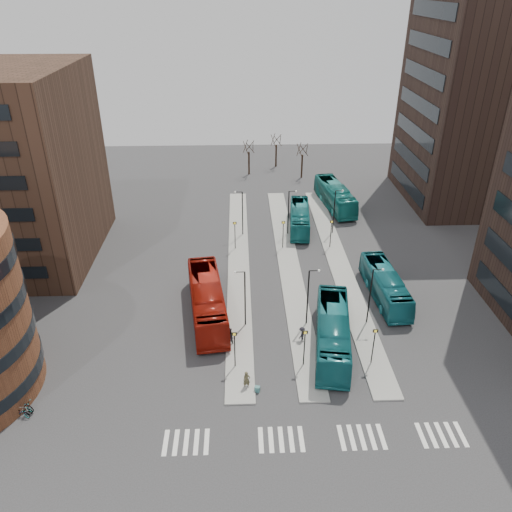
{
  "coord_description": "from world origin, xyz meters",
  "views": [
    {
      "loc": [
        -3.78,
        -21.62,
        29.68
      ],
      "look_at": [
        -2.17,
        23.09,
        5.0
      ],
      "focal_mm": 35.0,
      "sensor_mm": 36.0,
      "label": 1
    }
  ],
  "objects_px": {
    "teal_bus_a": "(333,332)",
    "commuter_a": "(230,336)",
    "teal_bus_d": "(335,196)",
    "bicycle_mid": "(21,410)",
    "suitcase": "(257,389)",
    "commuter_c": "(302,334)",
    "bicycle_far": "(24,405)",
    "commuter_b": "(325,345)",
    "red_bus": "(207,300)",
    "bicycle_near": "(21,412)",
    "teal_bus_b": "(300,218)",
    "teal_bus_c": "(385,285)",
    "traveller": "(247,380)"
  },
  "relations": [
    {
      "from": "bicycle_mid",
      "to": "commuter_c",
      "type": "bearing_deg",
      "value": -71.41
    },
    {
      "from": "teal_bus_a",
      "to": "commuter_a",
      "type": "xyz_separation_m",
      "value": [
        -9.41,
        0.71,
        -0.8
      ]
    },
    {
      "from": "red_bus",
      "to": "teal_bus_c",
      "type": "xyz_separation_m",
      "value": [
        18.65,
        2.57,
        -0.3
      ]
    },
    {
      "from": "teal_bus_d",
      "to": "teal_bus_c",
      "type": "bearing_deg",
      "value": -95.92
    },
    {
      "from": "teal_bus_c",
      "to": "commuter_b",
      "type": "distance_m",
      "value": 11.83
    },
    {
      "from": "commuter_b",
      "to": "bicycle_near",
      "type": "bearing_deg",
      "value": 116.78
    },
    {
      "from": "suitcase",
      "to": "teal_bus_b",
      "type": "relative_size",
      "value": 0.05
    },
    {
      "from": "commuter_c",
      "to": "bicycle_mid",
      "type": "distance_m",
      "value": 24.34
    },
    {
      "from": "suitcase",
      "to": "teal_bus_a",
      "type": "relative_size",
      "value": 0.04
    },
    {
      "from": "commuter_c",
      "to": "commuter_a",
      "type": "bearing_deg",
      "value": -53.81
    },
    {
      "from": "teal_bus_a",
      "to": "bicycle_mid",
      "type": "xyz_separation_m",
      "value": [
        -25.51,
        -7.42,
        -1.19
      ]
    },
    {
      "from": "suitcase",
      "to": "teal_bus_d",
      "type": "distance_m",
      "value": 40.33
    },
    {
      "from": "suitcase",
      "to": "bicycle_mid",
      "type": "bearing_deg",
      "value": -156.38
    },
    {
      "from": "teal_bus_a",
      "to": "suitcase",
      "type": "bearing_deg",
      "value": -133.13
    },
    {
      "from": "bicycle_near",
      "to": "bicycle_mid",
      "type": "distance_m",
      "value": 0.15
    },
    {
      "from": "teal_bus_c",
      "to": "teal_bus_d",
      "type": "bearing_deg",
      "value": 89.49
    },
    {
      "from": "teal_bus_c",
      "to": "teal_bus_d",
      "type": "height_order",
      "value": "teal_bus_d"
    },
    {
      "from": "bicycle_near",
      "to": "bicycle_far",
      "type": "bearing_deg",
      "value": 19.08
    },
    {
      "from": "suitcase",
      "to": "commuter_a",
      "type": "bearing_deg",
      "value": 128.17
    },
    {
      "from": "bicycle_mid",
      "to": "suitcase",
      "type": "bearing_deg",
      "value": -85.69
    },
    {
      "from": "commuter_a",
      "to": "bicycle_near",
      "type": "distance_m",
      "value": 18.1
    },
    {
      "from": "commuter_b",
      "to": "commuter_c",
      "type": "height_order",
      "value": "commuter_b"
    },
    {
      "from": "teal_bus_b",
      "to": "traveller",
      "type": "distance_m",
      "value": 31.51
    },
    {
      "from": "teal_bus_a",
      "to": "traveller",
      "type": "distance_m",
      "value": 9.45
    },
    {
      "from": "teal_bus_d",
      "to": "suitcase",
      "type": "bearing_deg",
      "value": -117.16
    },
    {
      "from": "bicycle_mid",
      "to": "teal_bus_d",
      "type": "bearing_deg",
      "value": -39.72
    },
    {
      "from": "suitcase",
      "to": "teal_bus_c",
      "type": "relative_size",
      "value": 0.05
    },
    {
      "from": "commuter_b",
      "to": "bicycle_mid",
      "type": "relative_size",
      "value": 1.02
    },
    {
      "from": "commuter_a",
      "to": "bicycle_mid",
      "type": "bearing_deg",
      "value": 24.57
    },
    {
      "from": "commuter_a",
      "to": "suitcase",
      "type": "bearing_deg",
      "value": 108.22
    },
    {
      "from": "teal_bus_a",
      "to": "teal_bus_b",
      "type": "relative_size",
      "value": 1.15
    },
    {
      "from": "commuter_a",
      "to": "bicycle_far",
      "type": "distance_m",
      "value": 17.79
    },
    {
      "from": "teal_bus_b",
      "to": "teal_bus_c",
      "type": "xyz_separation_m",
      "value": [
        7.1,
        -17.45,
        0.05
      ]
    },
    {
      "from": "suitcase",
      "to": "bicycle_far",
      "type": "height_order",
      "value": "bicycle_far"
    },
    {
      "from": "red_bus",
      "to": "traveller",
      "type": "distance_m",
      "value": 11.19
    },
    {
      "from": "teal_bus_a",
      "to": "teal_bus_b",
      "type": "bearing_deg",
      "value": 99.25
    },
    {
      "from": "teal_bus_b",
      "to": "bicycle_mid",
      "type": "bearing_deg",
      "value": -122.02
    },
    {
      "from": "teal_bus_d",
      "to": "teal_bus_b",
      "type": "bearing_deg",
      "value": -138.67
    },
    {
      "from": "traveller",
      "to": "bicycle_mid",
      "type": "bearing_deg",
      "value": 174.63
    },
    {
      "from": "commuter_c",
      "to": "bicycle_far",
      "type": "xyz_separation_m",
      "value": [
        -22.85,
        -7.81,
        -0.26
      ]
    },
    {
      "from": "teal_bus_d",
      "to": "bicycle_mid",
      "type": "distance_m",
      "value": 50.92
    },
    {
      "from": "suitcase",
      "to": "bicycle_far",
      "type": "bearing_deg",
      "value": -158.15
    },
    {
      "from": "traveller",
      "to": "bicycle_mid",
      "type": "height_order",
      "value": "traveller"
    },
    {
      "from": "suitcase",
      "to": "teal_bus_d",
      "type": "bearing_deg",
      "value": 88.88
    },
    {
      "from": "teal_bus_c",
      "to": "bicycle_near",
      "type": "bearing_deg",
      "value": -157.27
    },
    {
      "from": "suitcase",
      "to": "bicycle_near",
      "type": "xyz_separation_m",
      "value": [
        -18.42,
        -2.02,
        0.17
      ]
    },
    {
      "from": "bicycle_far",
      "to": "traveller",
      "type": "bearing_deg",
      "value": -59.29
    },
    {
      "from": "commuter_c",
      "to": "red_bus",
      "type": "bearing_deg",
      "value": -82.39
    },
    {
      "from": "traveller",
      "to": "red_bus",
      "type": "bearing_deg",
      "value": 96.6
    },
    {
      "from": "red_bus",
      "to": "commuter_b",
      "type": "bearing_deg",
      "value": -37.92
    }
  ]
}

